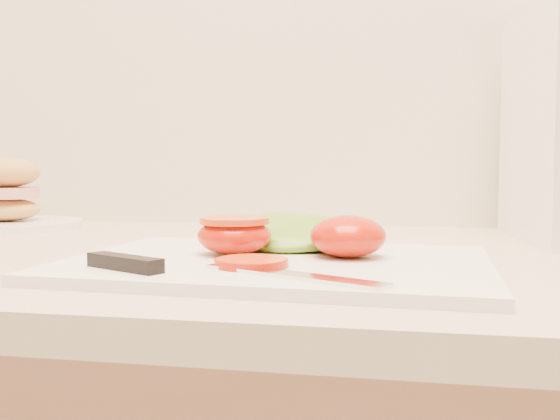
# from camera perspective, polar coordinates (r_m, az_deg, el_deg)

# --- Properties ---
(cutting_board) EXTENTS (0.40, 0.30, 0.01)m
(cutting_board) POSITION_cam_1_polar(r_m,az_deg,el_deg) (0.59, -0.18, -4.92)
(cutting_board) COLOR silver
(cutting_board) RESTS_ON counter
(tomato_half_dome) EXTENTS (0.07, 0.07, 0.04)m
(tomato_half_dome) POSITION_cam_1_polar(r_m,az_deg,el_deg) (0.60, 6.23, -2.40)
(tomato_half_dome) COLOR red
(tomato_half_dome) RESTS_ON cutting_board
(tomato_half_cut) EXTENTS (0.07, 0.07, 0.04)m
(tomato_half_cut) POSITION_cam_1_polar(r_m,az_deg,el_deg) (0.61, -4.20, -2.21)
(tomato_half_cut) COLOR red
(tomato_half_cut) RESTS_ON cutting_board
(tomato_slice_0) EXTENTS (0.06, 0.06, 0.01)m
(tomato_slice_0) POSITION_cam_1_polar(r_m,az_deg,el_deg) (0.54, -2.63, -4.82)
(tomato_slice_0) COLOR #E85814
(tomato_slice_0) RESTS_ON cutting_board
(lettuce_leaf_0) EXTENTS (0.18, 0.14, 0.03)m
(lettuce_leaf_0) POSITION_cam_1_polar(r_m,az_deg,el_deg) (0.67, 0.14, -2.09)
(lettuce_leaf_0) COLOR #85AF2E
(lettuce_leaf_0) RESTS_ON cutting_board
(lettuce_leaf_1) EXTENTS (0.14, 0.14, 0.02)m
(lettuce_leaf_1) POSITION_cam_1_polar(r_m,az_deg,el_deg) (0.66, 4.31, -2.41)
(lettuce_leaf_1) COLOR #85AF2E
(lettuce_leaf_1) RESTS_ON cutting_board
(knife) EXTENTS (0.26, 0.09, 0.01)m
(knife) POSITION_cam_1_polar(r_m,az_deg,el_deg) (0.52, -8.44, -5.21)
(knife) COLOR silver
(knife) RESTS_ON cutting_board
(sandwich_plate) EXTENTS (0.22, 0.22, 0.11)m
(sandwich_plate) POSITION_cam_1_polar(r_m,az_deg,el_deg) (1.06, -23.71, 0.56)
(sandwich_plate) COLOR white
(sandwich_plate) RESTS_ON counter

